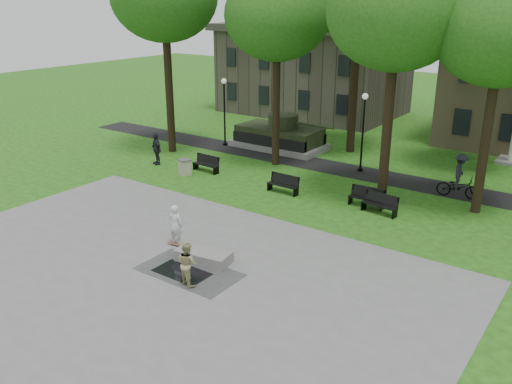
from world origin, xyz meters
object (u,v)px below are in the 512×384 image
Objects in this scene: friend_watching at (187,264)px; park_bench_0 at (207,163)px; concrete_block at (204,256)px; cyclist at (459,180)px; trash_bin at (185,167)px; skateboarder at (176,225)px.

friend_watching is 0.91× the size of park_bench_0.
cyclist is (6.07, 13.42, 0.72)m from concrete_block.
friend_watching is at bearing -46.97° from trash_bin.
park_bench_0 is at bearing -38.99° from friend_watching.
friend_watching reaches higher than concrete_block.
cyclist reaches higher than skateboarder.
park_bench_0 reaches higher than trash_bin.
cyclist reaches higher than concrete_block.
cyclist reaches higher than park_bench_0.
friend_watching is at bearing 134.82° from skateboarder.
concrete_block is at bearing 147.95° from cyclist.
park_bench_0 is 1.90× the size of trash_bin.
concrete_block is 11.46m from trash_bin.
friend_watching reaches higher than park_bench_0.
friend_watching is (2.72, -2.26, -0.06)m from skateboarder.
trash_bin is at bearing -33.50° from friend_watching.
park_bench_0 is (-7.67, 9.21, 0.28)m from concrete_block.
cyclist is 15.37m from trash_bin.
cyclist is at bearing 20.06° from park_bench_0.
skateboarder is at bearing 164.37° from concrete_block.
skateboarder is 10.35m from park_bench_0.
trash_bin is at bearing 136.21° from concrete_block.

